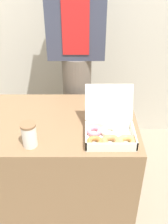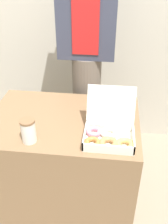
# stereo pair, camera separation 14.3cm
# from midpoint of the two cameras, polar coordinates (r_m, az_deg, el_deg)

# --- Properties ---
(ground_plane) EXTENTS (14.00, 14.00, 0.00)m
(ground_plane) POSITION_cam_midpoint_polar(r_m,az_deg,el_deg) (2.15, -1.66, -18.22)
(ground_plane) COLOR gray
(table) EXTENTS (0.94, 0.65, 0.75)m
(table) POSITION_cam_midpoint_polar(r_m,az_deg,el_deg) (1.87, -1.84, -11.06)
(table) COLOR brown
(table) RESTS_ON ground_plane
(donut_box) EXTENTS (0.30, 0.31, 0.25)m
(donut_box) POSITION_cam_midpoint_polar(r_m,az_deg,el_deg) (1.45, 8.20, -4.99)
(donut_box) COLOR white
(donut_box) RESTS_ON table
(coffee_cup) EXTENTS (0.08, 0.08, 0.14)m
(coffee_cup) POSITION_cam_midpoint_polar(r_m,az_deg,el_deg) (1.43, -9.24, -4.13)
(coffee_cup) COLOR silver
(coffee_cup) RESTS_ON table
(person_customer) EXTENTS (0.40, 0.23, 1.83)m
(person_customer) POSITION_cam_midpoint_polar(r_m,az_deg,el_deg) (1.94, 2.80, 13.54)
(person_customer) COLOR #665B51
(person_customer) RESTS_ON ground_plane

